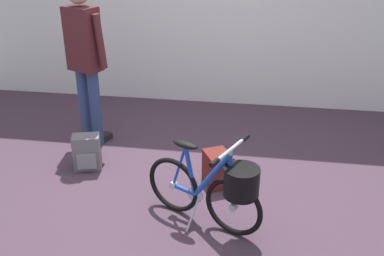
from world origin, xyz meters
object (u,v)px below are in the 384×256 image
folding_bike_foreground (217,187)px  visitor_near_wall (85,55)px  handbag_on_floor (218,169)px  backpack_on_floor (87,152)px

folding_bike_foreground → visitor_near_wall: bearing=139.2°
visitor_near_wall → handbag_on_floor: bearing=-24.0°
folding_bike_foreground → handbag_on_floor: folding_bike_foreground is taller
visitor_near_wall → backpack_on_floor: 0.97m
folding_bike_foreground → backpack_on_floor: folding_bike_foreground is taller
visitor_near_wall → backpack_on_floor: visitor_near_wall is taller
visitor_near_wall → backpack_on_floor: bearing=-74.9°
folding_bike_foreground → backpack_on_floor: size_ratio=2.78×
folding_bike_foreground → backpack_on_floor: bearing=151.4°
visitor_near_wall → handbag_on_floor: size_ratio=5.07×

